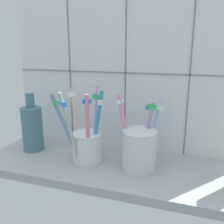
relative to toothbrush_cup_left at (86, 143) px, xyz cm
name	(u,v)px	position (x,y,z in cm)	size (l,w,h in cm)	color
counter_slab	(112,168)	(6.64, 0.35, -5.73)	(64.00, 22.00, 2.00)	#9EA3A8
tile_wall_back	(126,73)	(6.64, 12.35, 15.77)	(64.00, 2.20, 45.00)	white
toothbrush_cup_left	(86,143)	(0.00, 0.00, 0.00)	(12.02, 11.94, 18.23)	white
toothbrush_cup_right	(139,148)	(13.12, 0.36, 0.32)	(10.61, 10.66, 16.87)	silver
ceramic_vase	(32,127)	(-16.47, 1.94, 1.58)	(5.45, 5.45, 15.60)	slate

